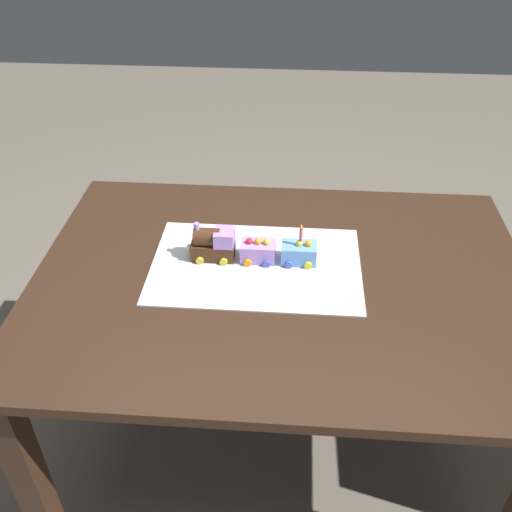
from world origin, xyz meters
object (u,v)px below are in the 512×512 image
object	(u,v)px
cake_locomotive	(213,244)
cake_car_flatbed_sky_blue	(299,253)
cake_car_tanker_lavender	(258,251)
dining_table	(281,305)
birthday_candle	(301,232)

from	to	relation	value
cake_locomotive	cake_car_flatbed_sky_blue	distance (m)	0.25
cake_locomotive	cake_car_tanker_lavender	size ratio (longest dim) A/B	1.40
dining_table	cake_locomotive	world-z (taller)	cake_locomotive
dining_table	cake_locomotive	size ratio (longest dim) A/B	10.00
dining_table	cake_locomotive	distance (m)	0.27
cake_locomotive	cake_car_flatbed_sky_blue	world-z (taller)	cake_locomotive
cake_car_tanker_lavender	birthday_candle	distance (m)	0.14
cake_locomotive	birthday_candle	distance (m)	0.26
cake_locomotive	dining_table	bearing A→B (deg)	-19.61
cake_car_tanker_lavender	birthday_candle	bearing A→B (deg)	-0.00
dining_table	cake_car_tanker_lavender	world-z (taller)	cake_car_tanker_lavender
dining_table	cake_car_tanker_lavender	size ratio (longest dim) A/B	14.00
cake_car_flatbed_sky_blue	dining_table	bearing A→B (deg)	-122.81
cake_car_tanker_lavender	cake_car_flatbed_sky_blue	size ratio (longest dim) A/B	1.00
dining_table	birthday_candle	bearing A→B (deg)	55.85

